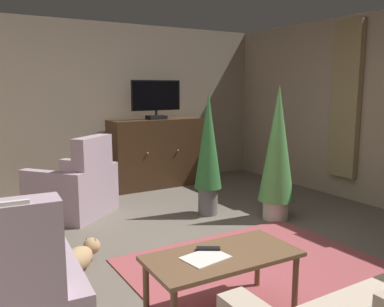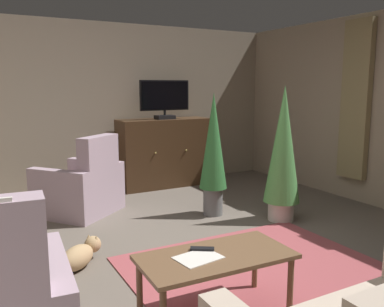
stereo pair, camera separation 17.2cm
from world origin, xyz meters
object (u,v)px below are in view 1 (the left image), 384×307
at_px(tv_cabinet, 155,154).
at_px(coffee_table, 222,261).
at_px(armchair_near_window, 75,190).
at_px(potted_plant_small_fern_corner, 278,149).
at_px(tv_remote, 208,249).
at_px(potted_plant_tall_palm_by_window, 208,149).
at_px(television, 156,98).
at_px(cat, 80,257).
at_px(folded_newspaper, 205,257).

bearing_deg(tv_cabinet, coffee_table, -109.31).
xyz_separation_m(armchair_near_window, potted_plant_small_fern_corner, (2.06, -1.43, 0.55)).
xyz_separation_m(tv_remote, potted_plant_tall_palm_by_window, (1.25, 1.89, 0.37)).
relative_size(television, tv_remote, 4.87).
relative_size(tv_remote, potted_plant_small_fern_corner, 0.10).
bearing_deg(cat, tv_remote, -62.42).
height_order(television, potted_plant_tall_palm_by_window, television).
distance_m(coffee_table, potted_plant_tall_palm_by_window, 2.37).
distance_m(tv_cabinet, potted_plant_tall_palm_by_window, 1.73).
height_order(armchair_near_window, cat, armchair_near_window).
xyz_separation_m(tv_remote, cat, (-0.60, 1.16, -0.36)).
relative_size(armchair_near_window, potted_plant_small_fern_corner, 0.74).
bearing_deg(armchair_near_window, potted_plant_small_fern_corner, -34.80).
xyz_separation_m(armchair_near_window, potted_plant_tall_palm_by_window, (1.45, -0.85, 0.52)).
distance_m(tv_remote, armchair_near_window, 2.76).
relative_size(folded_newspaper, potted_plant_small_fern_corner, 0.18).
relative_size(television, coffee_table, 0.76).
xyz_separation_m(tv_cabinet, coffee_table, (-1.29, -3.69, -0.12)).
xyz_separation_m(tv_cabinet, television, (-0.00, -0.05, 0.90)).
distance_m(television, potted_plant_tall_palm_by_window, 1.74).
relative_size(television, armchair_near_window, 0.69).
bearing_deg(tv_remote, potted_plant_tall_palm_by_window, -91.06).
xyz_separation_m(coffee_table, potted_plant_small_fern_corner, (1.81, 1.42, 0.46)).
bearing_deg(potted_plant_small_fern_corner, tv_remote, -144.77).
bearing_deg(cat, potted_plant_small_fern_corner, 3.63).
relative_size(television, potted_plant_tall_palm_by_window, 0.54).
distance_m(television, potted_plant_small_fern_corner, 2.35).
xyz_separation_m(potted_plant_small_fern_corner, cat, (-2.47, -0.16, -0.76)).
bearing_deg(tv_cabinet, television, -90.00).
bearing_deg(potted_plant_small_fern_corner, armchair_near_window, 145.20).
distance_m(coffee_table, cat, 1.45).
bearing_deg(tv_cabinet, potted_plant_small_fern_corner, -77.15).
distance_m(tv_remote, cat, 1.36).
height_order(coffee_table, armchair_near_window, armchair_near_window).
bearing_deg(folded_newspaper, coffee_table, -12.17).
xyz_separation_m(coffee_table, folded_newspaper, (-0.14, 0.01, 0.06)).
distance_m(tv_cabinet, television, 0.90).
bearing_deg(television, tv_remote, -110.80).
bearing_deg(cat, coffee_table, -62.65).
distance_m(tv_cabinet, cat, 3.14).
bearing_deg(potted_plant_small_fern_corner, tv_cabinet, 102.85).
bearing_deg(armchair_near_window, potted_plant_tall_palm_by_window, -30.55).
bearing_deg(cat, television, 50.67).
bearing_deg(armchair_near_window, folded_newspaper, -87.74).
bearing_deg(folded_newspaper, television, 60.04).
distance_m(television, tv_remote, 3.90).
height_order(coffee_table, cat, coffee_table).
distance_m(coffee_table, armchair_near_window, 2.86).
bearing_deg(tv_cabinet, folded_newspaper, -111.21).
height_order(tv_cabinet, potted_plant_small_fern_corner, potted_plant_small_fern_corner).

